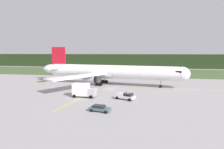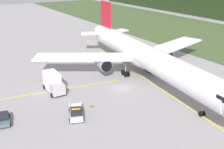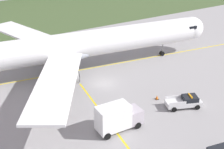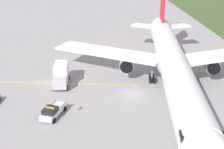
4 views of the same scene
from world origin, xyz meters
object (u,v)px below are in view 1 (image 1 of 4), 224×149
(apron_cone, at_px, (120,94))
(catering_truck, at_px, (83,90))
(staff_car, at_px, (100,108))
(airliner, at_px, (108,72))
(ops_pickup_truck, at_px, (126,96))

(apron_cone, bearing_deg, catering_truck, -159.95)
(apron_cone, bearing_deg, staff_car, -98.89)
(airliner, bearing_deg, ops_pickup_truck, -66.82)
(ops_pickup_truck, height_order, staff_car, ops_pickup_truck)
(airliner, distance_m, ops_pickup_truck, 22.28)
(ops_pickup_truck, relative_size, apron_cone, 8.15)
(airliner, relative_size, staff_car, 12.16)
(staff_car, distance_m, apron_cone, 14.53)
(catering_truck, distance_m, apron_cone, 10.28)
(ops_pickup_truck, bearing_deg, airliner, 113.18)
(airliner, height_order, catering_truck, airliner)
(apron_cone, bearing_deg, ops_pickup_truck, -62.26)
(airliner, xyz_separation_m, ops_pickup_truck, (8.63, -20.14, -4.01))
(airliner, xyz_separation_m, staff_car, (4.30, -30.52, -4.21))
(catering_truck, distance_m, staff_car, 13.15)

